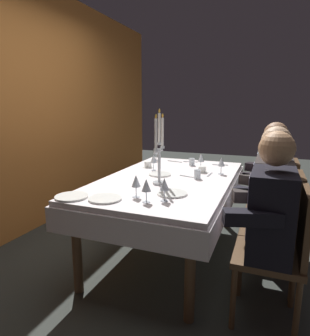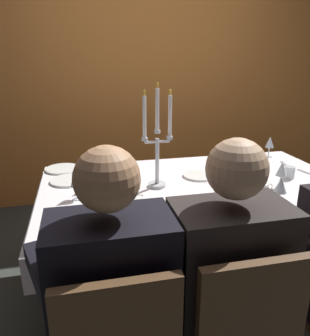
% 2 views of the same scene
% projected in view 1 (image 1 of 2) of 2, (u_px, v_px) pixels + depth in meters
% --- Properties ---
extents(ground_plane, '(12.00, 12.00, 0.00)m').
position_uv_depth(ground_plane, '(168.00, 252.00, 2.86)').
color(ground_plane, '#353934').
extents(back_wall, '(6.00, 0.12, 2.70)m').
position_uv_depth(back_wall, '(23.00, 109.00, 3.17)').
color(back_wall, orange).
rests_on(back_wall, ground_plane).
extents(dining_table, '(1.94, 1.14, 0.74)m').
position_uv_depth(dining_table, '(169.00, 190.00, 2.73)').
color(dining_table, white).
rests_on(dining_table, ground_plane).
extents(candelabra, '(0.19, 0.11, 0.62)m').
position_uv_depth(candelabra, '(159.00, 154.00, 2.42)').
color(candelabra, silver).
rests_on(candelabra, dining_table).
extents(dinner_plate_0, '(0.23, 0.23, 0.01)m').
position_uv_depth(dinner_plate_0, '(105.00, 199.00, 2.07)').
color(dinner_plate_0, white).
rests_on(dinner_plate_0, dining_table).
extents(dinner_plate_1, '(0.23, 0.23, 0.01)m').
position_uv_depth(dinner_plate_1, '(172.00, 193.00, 2.19)').
color(dinner_plate_1, white).
rests_on(dinner_plate_1, dining_table).
extents(dinner_plate_2, '(0.21, 0.21, 0.01)m').
position_uv_depth(dinner_plate_2, '(160.00, 174.00, 2.80)').
color(dinner_plate_2, white).
rests_on(dinner_plate_2, dining_table).
extents(dinner_plate_3, '(0.24, 0.24, 0.01)m').
position_uv_depth(dinner_plate_3, '(72.00, 197.00, 2.11)').
color(dinner_plate_3, white).
rests_on(dinner_plate_3, dining_table).
extents(wine_glass_0, '(0.07, 0.07, 0.16)m').
position_uv_depth(wine_glass_0, '(156.00, 151.00, 3.51)').
color(wine_glass_0, silver).
rests_on(wine_glass_0, dining_table).
extents(wine_glass_1, '(0.07, 0.07, 0.16)m').
position_uv_depth(wine_glass_1, '(136.00, 182.00, 2.10)').
color(wine_glass_1, silver).
rests_on(wine_glass_1, dining_table).
extents(wine_glass_2, '(0.07, 0.07, 0.16)m').
position_uv_depth(wine_glass_2, '(221.00, 162.00, 2.81)').
color(wine_glass_2, silver).
rests_on(wine_glass_2, dining_table).
extents(wine_glass_3, '(0.07, 0.07, 0.16)m').
position_uv_depth(wine_glass_3, '(201.00, 158.00, 3.03)').
color(wine_glass_3, silver).
rests_on(wine_glass_3, dining_table).
extents(wine_glass_4, '(0.07, 0.07, 0.16)m').
position_uv_depth(wine_glass_4, '(164.00, 185.00, 2.01)').
color(wine_glass_4, silver).
rests_on(wine_glass_4, dining_table).
extents(wine_glass_5, '(0.07, 0.07, 0.16)m').
position_uv_depth(wine_glass_5, '(154.00, 159.00, 2.97)').
color(wine_glass_5, silver).
rests_on(wine_glass_5, dining_table).
extents(wine_glass_6, '(0.07, 0.07, 0.16)m').
position_uv_depth(wine_glass_6, '(146.00, 186.00, 1.99)').
color(wine_glass_6, silver).
rests_on(wine_glass_6, dining_table).
extents(water_tumbler_0, '(0.06, 0.06, 0.08)m').
position_uv_depth(water_tumbler_0, '(192.00, 162.00, 3.24)').
color(water_tumbler_0, silver).
rests_on(water_tumbler_0, dining_table).
extents(water_tumbler_1, '(0.06, 0.06, 0.08)m').
position_uv_depth(water_tumbler_1, '(197.00, 174.00, 2.65)').
color(water_tumbler_1, silver).
rests_on(water_tumbler_1, dining_table).
extents(coffee_cup_0, '(0.13, 0.12, 0.06)m').
position_uv_depth(coffee_cup_0, '(148.00, 165.00, 3.14)').
color(coffee_cup_0, white).
rests_on(coffee_cup_0, dining_table).
extents(coffee_cup_1, '(0.13, 0.12, 0.06)m').
position_uv_depth(coffee_cup_1, '(202.00, 170.00, 2.90)').
color(coffee_cup_1, white).
rests_on(coffee_cup_1, dining_table).
extents(fork_0, '(0.05, 0.17, 0.01)m').
position_uv_depth(fork_0, '(191.00, 162.00, 3.43)').
color(fork_0, '#B7B7BC').
rests_on(fork_0, dining_table).
extents(fork_1, '(0.07, 0.17, 0.01)m').
position_uv_depth(fork_1, '(188.00, 176.00, 2.72)').
color(fork_1, '#B7B7BC').
rests_on(fork_1, dining_table).
extents(spoon_2, '(0.05, 0.17, 0.01)m').
position_uv_depth(spoon_2, '(220.00, 165.00, 3.26)').
color(spoon_2, '#B7B7BC').
rests_on(spoon_2, dining_table).
extents(knife_3, '(0.06, 0.19, 0.01)m').
position_uv_depth(knife_3, '(175.00, 161.00, 3.45)').
color(knife_3, '#B7B7BC').
rests_on(knife_3, dining_table).
extents(fork_4, '(0.17, 0.02, 0.01)m').
position_uv_depth(fork_4, '(210.00, 175.00, 2.80)').
color(fork_4, '#B7B7BC').
rests_on(fork_4, dining_table).
extents(seated_diner_0, '(0.63, 0.48, 1.24)m').
position_uv_depth(seated_diner_0, '(272.00, 213.00, 1.82)').
color(seated_diner_0, brown).
rests_on(seated_diner_0, ground_plane).
extents(seated_diner_1, '(0.63, 0.48, 1.24)m').
position_uv_depth(seated_diner_1, '(273.00, 194.00, 2.22)').
color(seated_diner_1, brown).
rests_on(seated_diner_1, ground_plane).
extents(seated_diner_2, '(0.63, 0.48, 1.24)m').
position_uv_depth(seated_diner_2, '(273.00, 177.00, 2.73)').
color(seated_diner_2, brown).
rests_on(seated_diner_2, ground_plane).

